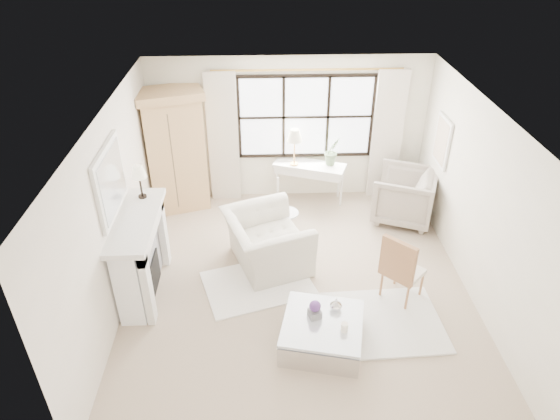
# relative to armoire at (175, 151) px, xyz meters

# --- Properties ---
(floor) EXTENTS (5.50, 5.50, 0.00)m
(floor) POSITION_rel_armoire_xyz_m (2.05, -2.39, -1.14)
(floor) COLOR tan
(floor) RESTS_ON ground
(ceiling) EXTENTS (5.50, 5.50, 0.00)m
(ceiling) POSITION_rel_armoire_xyz_m (2.05, -2.39, 1.56)
(ceiling) COLOR white
(ceiling) RESTS_ON ground
(wall_back) EXTENTS (5.00, 0.00, 5.00)m
(wall_back) POSITION_rel_armoire_xyz_m (2.05, 0.36, 0.21)
(wall_back) COLOR white
(wall_back) RESTS_ON ground
(wall_front) EXTENTS (5.00, 0.00, 5.00)m
(wall_front) POSITION_rel_armoire_xyz_m (2.05, -5.14, 0.21)
(wall_front) COLOR white
(wall_front) RESTS_ON ground
(wall_left) EXTENTS (0.00, 5.50, 5.50)m
(wall_left) POSITION_rel_armoire_xyz_m (-0.45, -2.39, 0.21)
(wall_left) COLOR silver
(wall_left) RESTS_ON ground
(wall_right) EXTENTS (0.00, 5.50, 5.50)m
(wall_right) POSITION_rel_armoire_xyz_m (4.55, -2.39, 0.21)
(wall_right) COLOR silver
(wall_right) RESTS_ON ground
(window_pane) EXTENTS (2.40, 0.02, 1.50)m
(window_pane) POSITION_rel_armoire_xyz_m (2.35, 0.34, 0.46)
(window_pane) COLOR silver
(window_pane) RESTS_ON wall_back
(window_frame) EXTENTS (2.50, 0.04, 1.50)m
(window_frame) POSITION_rel_armoire_xyz_m (2.35, 0.33, 0.46)
(window_frame) COLOR black
(window_frame) RESTS_ON wall_back
(curtain_rod) EXTENTS (3.30, 0.04, 0.04)m
(curtain_rod) POSITION_rel_armoire_xyz_m (2.35, 0.28, 1.33)
(curtain_rod) COLOR #AA813B
(curtain_rod) RESTS_ON wall_back
(curtain_left) EXTENTS (0.55, 0.10, 2.47)m
(curtain_left) POSITION_rel_armoire_xyz_m (0.85, 0.26, 0.10)
(curtain_left) COLOR beige
(curtain_left) RESTS_ON ground
(curtain_right) EXTENTS (0.55, 0.10, 2.47)m
(curtain_right) POSITION_rel_armoire_xyz_m (3.85, 0.26, 0.10)
(curtain_right) COLOR silver
(curtain_right) RESTS_ON ground
(fireplace) EXTENTS (0.58, 1.66, 1.26)m
(fireplace) POSITION_rel_armoire_xyz_m (-0.23, -2.39, -0.49)
(fireplace) COLOR silver
(fireplace) RESTS_ON ground
(mirror_frame) EXTENTS (0.05, 1.15, 0.95)m
(mirror_frame) POSITION_rel_armoire_xyz_m (-0.42, -2.39, 0.70)
(mirror_frame) COLOR silver
(mirror_frame) RESTS_ON wall_left
(mirror_glass) EXTENTS (0.02, 1.00, 0.80)m
(mirror_glass) POSITION_rel_armoire_xyz_m (-0.39, -2.39, 0.70)
(mirror_glass) COLOR silver
(mirror_glass) RESTS_ON wall_left
(art_frame) EXTENTS (0.04, 0.62, 0.82)m
(art_frame) POSITION_rel_armoire_xyz_m (4.52, -0.69, 0.41)
(art_frame) COLOR white
(art_frame) RESTS_ON wall_right
(art_canvas) EXTENTS (0.01, 0.52, 0.72)m
(art_canvas) POSITION_rel_armoire_xyz_m (4.50, -0.69, 0.41)
(art_canvas) COLOR beige
(art_canvas) RESTS_ON wall_right
(mantel_lamp) EXTENTS (0.22, 0.22, 0.51)m
(mantel_lamp) POSITION_rel_armoire_xyz_m (-0.20, -1.82, 0.51)
(mantel_lamp) COLOR black
(mantel_lamp) RESTS_ON fireplace
(armoire) EXTENTS (1.27, 0.99, 2.24)m
(armoire) POSITION_rel_armoire_xyz_m (0.00, 0.00, 0.00)
(armoire) COLOR tan
(armoire) RESTS_ON floor
(console_table) EXTENTS (1.38, 0.87, 0.80)m
(console_table) POSITION_rel_armoire_xyz_m (2.42, 0.04, -0.74)
(console_table) COLOR silver
(console_table) RESTS_ON floor
(console_lamp) EXTENTS (0.28, 0.28, 0.69)m
(console_lamp) POSITION_rel_armoire_xyz_m (2.13, 0.04, 0.22)
(console_lamp) COLOR #BA8540
(console_lamp) RESTS_ON console_table
(orchid_plant) EXTENTS (0.36, 0.33, 0.52)m
(orchid_plant) POSITION_rel_armoire_xyz_m (2.81, 0.03, -0.08)
(orchid_plant) COLOR #59724C
(orchid_plant) RESTS_ON console_table
(side_table) EXTENTS (0.40, 0.40, 0.51)m
(side_table) POSITION_rel_armoire_xyz_m (1.93, -1.12, -0.81)
(side_table) COLOR white
(side_table) RESTS_ON floor
(rug_left) EXTENTS (1.82, 1.51, 0.03)m
(rug_left) POSITION_rel_armoire_xyz_m (1.44, -2.35, -1.13)
(rug_left) COLOR white
(rug_left) RESTS_ON floor
(rug_right) EXTENTS (1.77, 1.36, 0.03)m
(rug_right) POSITION_rel_armoire_xyz_m (3.09, -3.21, -1.12)
(rug_right) COLOR silver
(rug_right) RESTS_ON floor
(club_armchair) EXTENTS (1.51, 1.61, 0.85)m
(club_armchair) POSITION_rel_armoire_xyz_m (1.59, -1.83, -0.72)
(club_armchair) COLOR beige
(club_armchair) RESTS_ON floor
(wingback_chair) EXTENTS (1.32, 1.31, 0.93)m
(wingback_chair) POSITION_rel_armoire_xyz_m (4.05, -0.60, -0.67)
(wingback_chair) COLOR #A4988A
(wingback_chair) RESTS_ON floor
(french_chair) EXTENTS (0.68, 0.68, 1.08)m
(french_chair) POSITION_rel_armoire_xyz_m (3.50, -2.71, -0.83)
(french_chair) COLOR #AB7348
(french_chair) RESTS_ON floor
(coffee_table) EXTENTS (1.19, 1.19, 0.38)m
(coffee_table) POSITION_rel_armoire_xyz_m (2.27, -3.54, -0.96)
(coffee_table) COLOR silver
(coffee_table) RESTS_ON floor
(planter_box) EXTENTS (0.19, 0.19, 0.11)m
(planter_box) POSITION_rel_armoire_xyz_m (2.18, -3.45, -0.70)
(planter_box) COLOR slate
(planter_box) RESTS_ON coffee_table
(planter_flowers) EXTENTS (0.15, 0.15, 0.15)m
(planter_flowers) POSITION_rel_armoire_xyz_m (2.18, -3.45, -0.57)
(planter_flowers) COLOR #59307A
(planter_flowers) RESTS_ON planter_box
(pillar_candle) EXTENTS (0.09, 0.09, 0.12)m
(pillar_candle) POSITION_rel_armoire_xyz_m (2.52, -3.71, -0.70)
(pillar_candle) COLOR white
(pillar_candle) RESTS_ON coffee_table
(coffee_vase) EXTENTS (0.17, 0.17, 0.17)m
(coffee_vase) POSITION_rel_armoire_xyz_m (2.47, -3.32, -0.68)
(coffee_vase) COLOR silver
(coffee_vase) RESTS_ON coffee_table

